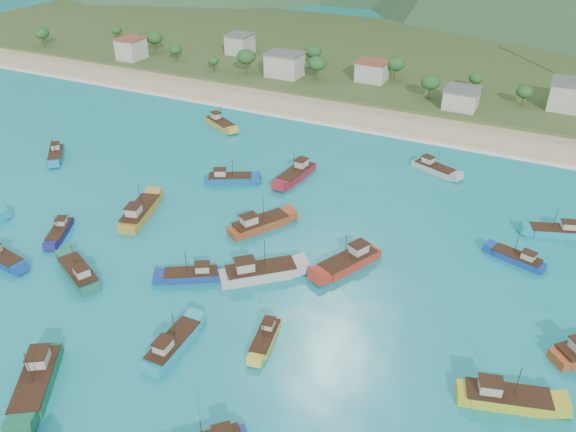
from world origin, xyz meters
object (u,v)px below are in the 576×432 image
at_px(boat_4, 2,258).
at_px(boat_26, 56,155).
at_px(boat_11, 517,259).
at_px(boat_19, 259,273).
at_px(boat_23, 266,338).
at_px(boat_6, 140,213).
at_px(boat_33, 60,232).
at_px(boat_3, 296,174).
at_px(boat_21, 505,398).
at_px(boat_24, 79,274).
at_px(boat_27, 349,262).
at_px(boat_1, 556,232).
at_px(boat_20, 192,276).
at_px(boat_18, 259,225).
at_px(boat_17, 229,179).
at_px(boat_5, 434,169).
at_px(boat_15, 37,382).
at_px(boat_8, 220,124).
at_px(boat_29, 173,345).

bearing_deg(boat_4, boat_26, -137.61).
distance_m(boat_4, boat_11, 87.20).
relative_size(boat_19, boat_23, 1.41).
distance_m(boat_6, boat_33, 14.58).
distance_m(boat_3, boat_4, 59.04).
height_order(boat_21, boat_26, boat_21).
xyz_separation_m(boat_3, boat_24, (-16.57, -47.57, -0.09)).
bearing_deg(boat_3, boat_27, 136.24).
distance_m(boat_1, boat_6, 77.34).
distance_m(boat_1, boat_26, 107.91).
bearing_deg(boat_20, boat_1, -83.35).
bearing_deg(boat_18, boat_17, 167.78).
height_order(boat_5, boat_17, boat_17).
bearing_deg(boat_24, boat_4, 124.89).
relative_size(boat_1, boat_27, 0.83).
distance_m(boat_4, boat_26, 41.84).
relative_size(boat_18, boat_23, 1.40).
xyz_separation_m(boat_23, boat_27, (4.25, 21.68, 0.40)).
xyz_separation_m(boat_21, boat_26, (-103.78, 29.08, -0.19)).
xyz_separation_m(boat_1, boat_6, (-72.06, -28.08, 0.28)).
distance_m(boat_1, boat_33, 90.32).
bearing_deg(boat_4, boat_27, 123.44).
height_order(boat_6, boat_15, boat_15).
bearing_deg(boat_6, boat_17, 53.02).
bearing_deg(boat_15, boat_24, -91.31).
relative_size(boat_1, boat_23, 1.20).
xyz_separation_m(boat_15, boat_17, (-7.39, 59.35, -0.24)).
height_order(boat_8, boat_33, boat_8).
bearing_deg(boat_27, boat_21, 171.47).
bearing_deg(boat_33, boat_17, -145.34).
xyz_separation_m(boat_5, boat_6, (-46.00, -44.06, 0.24)).
bearing_deg(boat_18, boat_23, -29.26).
distance_m(boat_15, boat_18, 46.24).
height_order(boat_1, boat_29, boat_29).
height_order(boat_18, boat_24, boat_18).
relative_size(boat_6, boat_18, 1.09).
bearing_deg(boat_4, boat_11, 124.77).
relative_size(boat_3, boat_29, 1.15).
xyz_separation_m(boat_6, boat_29, (26.61, -26.29, -0.22)).
distance_m(boat_3, boat_20, 39.84).
distance_m(boat_1, boat_19, 54.94).
height_order(boat_6, boat_19, boat_19).
bearing_deg(boat_27, boat_8, -14.40).
bearing_deg(boat_27, boat_5, -70.61).
distance_m(boat_6, boat_15, 42.16).
distance_m(boat_8, boat_17, 31.89).
distance_m(boat_19, boat_23, 14.68).
relative_size(boat_18, boat_19, 0.99).
xyz_separation_m(boat_8, boat_29, (37.24, -72.33, -0.06)).
bearing_deg(boat_8, boat_15, 45.22).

